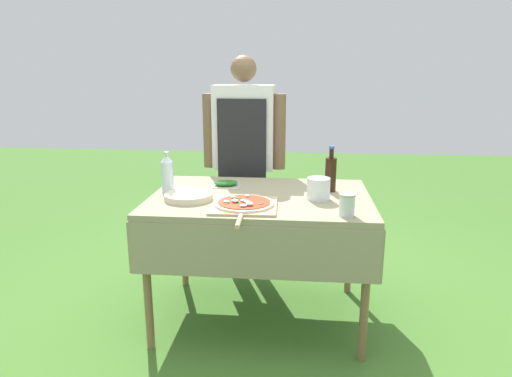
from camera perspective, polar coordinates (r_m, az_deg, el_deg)
name	(u,v)px	position (r m, az deg, el deg)	size (l,w,h in m)	color
ground_plane	(260,316)	(2.99, 0.53, -15.68)	(12.00, 12.00, 0.00)	#477A2D
prep_table	(260,209)	(2.70, 0.56, -2.63)	(1.29, 0.92, 0.79)	gray
person_cook	(244,149)	(3.34, -1.51, 4.97)	(0.60, 0.21, 1.61)	#333D56
pizza_on_peel	(244,205)	(2.44, -1.52, -2.03)	(0.36, 0.53, 0.05)	#D1B27F
oil_bottle	(331,173)	(2.78, 9.32, 1.88)	(0.07, 0.07, 0.28)	black
water_bottle	(167,173)	(2.77, -11.03, 1.89)	(0.07, 0.07, 0.25)	silver
herb_container	(226,183)	(2.89, -3.77, 0.64)	(0.20, 0.16, 0.04)	silver
mixing_tub	(318,189)	(2.60, 7.81, -0.02)	(0.13, 0.13, 0.12)	silver
plate_stack	(188,196)	(2.62, -8.45, -0.98)	(0.28, 0.28, 0.03)	beige
sauce_jar	(347,206)	(2.33, 11.30, -2.18)	(0.08, 0.08, 0.11)	silver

